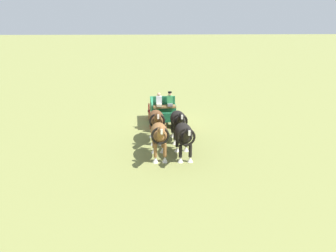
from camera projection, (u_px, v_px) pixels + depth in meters
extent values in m
plane|color=olive|center=(162.00, 123.00, 25.20)|extent=(220.00, 220.00, 0.00)
cube|color=#195B38|center=(162.00, 107.00, 24.86)|extent=(3.06, 1.74, 0.94)
cube|color=brown|center=(164.00, 106.00, 23.06)|extent=(0.63, 1.46, 0.12)
cube|color=#195B38|center=(165.00, 117.00, 22.86)|extent=(0.30, 1.29, 0.60)
cube|color=#195B38|center=(164.00, 100.00, 23.24)|extent=(0.13, 1.44, 0.55)
cube|color=red|center=(162.00, 115.00, 25.03)|extent=(3.29, 0.32, 0.16)
cylinder|color=red|center=(177.00, 120.00, 23.98)|extent=(1.13, 0.13, 1.13)
cylinder|color=black|center=(177.00, 120.00, 23.98)|extent=(0.21, 0.19, 0.20)
cylinder|color=red|center=(150.00, 120.00, 23.82)|extent=(1.13, 0.13, 1.13)
cylinder|color=black|center=(150.00, 120.00, 23.82)|extent=(0.21, 0.19, 0.20)
cylinder|color=red|center=(173.00, 110.00, 26.24)|extent=(1.13, 0.13, 1.13)
cylinder|color=black|center=(173.00, 110.00, 26.24)|extent=(0.21, 0.19, 0.20)
cylinder|color=red|center=(149.00, 111.00, 26.09)|extent=(1.13, 0.13, 1.13)
cylinder|color=black|center=(149.00, 111.00, 26.09)|extent=(0.21, 0.19, 0.20)
cylinder|color=brown|center=(166.00, 126.00, 22.37)|extent=(2.60, 0.23, 0.10)
cube|color=slate|center=(170.00, 105.00, 22.93)|extent=(0.42, 0.34, 0.16)
cube|color=#338C4C|center=(170.00, 100.00, 22.96)|extent=(0.26, 0.37, 0.55)
sphere|color=tan|center=(170.00, 94.00, 22.84)|extent=(0.22, 0.22, 0.22)
cylinder|color=black|center=(170.00, 92.00, 22.81)|extent=(0.24, 0.24, 0.08)
cube|color=#BCB293|center=(159.00, 105.00, 22.87)|extent=(0.42, 0.34, 0.16)
cube|color=silver|center=(159.00, 100.00, 22.90)|extent=(0.26, 0.37, 0.55)
sphere|color=tan|center=(159.00, 94.00, 22.78)|extent=(0.22, 0.22, 0.22)
ellipsoid|color=black|center=(178.00, 119.00, 21.34)|extent=(1.96, 1.01, 0.92)
cylinder|color=black|center=(183.00, 134.00, 20.95)|extent=(0.18, 0.18, 0.68)
cone|color=silver|center=(183.00, 142.00, 21.09)|extent=(0.30, 0.30, 0.29)
cylinder|color=black|center=(175.00, 134.00, 20.90)|extent=(0.18, 0.18, 0.68)
cone|color=silver|center=(175.00, 142.00, 21.05)|extent=(0.30, 0.30, 0.29)
cylinder|color=black|center=(181.00, 127.00, 22.22)|extent=(0.18, 0.18, 0.68)
cone|color=silver|center=(180.00, 134.00, 22.37)|extent=(0.30, 0.30, 0.29)
cylinder|color=black|center=(173.00, 127.00, 22.18)|extent=(0.18, 0.18, 0.68)
cone|color=silver|center=(172.00, 135.00, 22.33)|extent=(0.30, 0.30, 0.29)
cylinder|color=black|center=(180.00, 118.00, 20.06)|extent=(0.96, 0.41, 0.81)
ellipsoid|color=black|center=(181.00, 116.00, 19.63)|extent=(0.61, 0.29, 0.32)
cube|color=silver|center=(182.00, 117.00, 19.36)|extent=(0.06, 0.10, 0.24)
torus|color=black|center=(180.00, 121.00, 20.49)|extent=(0.17, 0.95, 0.94)
cylinder|color=black|center=(176.00, 119.00, 22.39)|extent=(0.14, 0.14, 0.80)
ellipsoid|color=brown|center=(156.00, 118.00, 21.21)|extent=(2.13, 1.00, 0.90)
cylinder|color=brown|center=(161.00, 134.00, 20.76)|extent=(0.18, 0.18, 0.73)
cone|color=silver|center=(161.00, 142.00, 20.92)|extent=(0.30, 0.30, 0.31)
cylinder|color=brown|center=(153.00, 134.00, 20.72)|extent=(0.18, 0.18, 0.73)
cone|color=silver|center=(153.00, 143.00, 20.88)|extent=(0.30, 0.30, 0.31)
cylinder|color=brown|center=(160.00, 126.00, 22.15)|extent=(0.18, 0.18, 0.73)
cone|color=silver|center=(160.00, 134.00, 22.31)|extent=(0.30, 0.30, 0.31)
cylinder|color=brown|center=(152.00, 127.00, 22.11)|extent=(0.18, 0.18, 0.73)
cone|color=silver|center=(152.00, 135.00, 22.27)|extent=(0.30, 0.30, 0.31)
cylinder|color=brown|center=(157.00, 118.00, 19.85)|extent=(0.96, 0.41, 0.81)
ellipsoid|color=brown|center=(158.00, 115.00, 19.42)|extent=(0.61, 0.29, 0.32)
cube|color=silver|center=(158.00, 117.00, 19.15)|extent=(0.06, 0.10, 0.24)
torus|color=black|center=(157.00, 121.00, 20.29)|extent=(0.16, 0.94, 0.93)
cylinder|color=black|center=(155.00, 118.00, 22.34)|extent=(0.14, 0.14, 0.80)
ellipsoid|color=black|center=(184.00, 133.00, 18.88)|extent=(2.22, 1.03, 0.93)
cylinder|color=black|center=(190.00, 151.00, 18.40)|extent=(0.18, 0.18, 0.67)
cone|color=silver|center=(190.00, 159.00, 18.54)|extent=(0.30, 0.30, 0.29)
cylinder|color=black|center=(180.00, 151.00, 18.35)|extent=(0.18, 0.18, 0.67)
cone|color=silver|center=(180.00, 160.00, 18.50)|extent=(0.30, 0.30, 0.29)
cylinder|color=black|center=(186.00, 141.00, 19.84)|extent=(0.18, 0.18, 0.67)
cone|color=silver|center=(186.00, 149.00, 19.99)|extent=(0.30, 0.30, 0.29)
cylinder|color=black|center=(177.00, 141.00, 19.80)|extent=(0.18, 0.18, 0.67)
cone|color=silver|center=(177.00, 149.00, 19.94)|extent=(0.30, 0.30, 0.29)
cylinder|color=black|center=(187.00, 134.00, 17.48)|extent=(0.96, 0.41, 0.81)
ellipsoid|color=black|center=(189.00, 131.00, 17.05)|extent=(0.61, 0.29, 0.32)
cube|color=silver|center=(189.00, 133.00, 16.78)|extent=(0.06, 0.10, 0.24)
torus|color=black|center=(186.00, 137.00, 17.92)|extent=(0.17, 0.96, 0.96)
cylinder|color=black|center=(181.00, 131.00, 20.05)|extent=(0.14, 0.14, 0.80)
ellipsoid|color=brown|center=(159.00, 132.00, 18.74)|extent=(2.02, 0.99, 0.90)
cylinder|color=brown|center=(165.00, 150.00, 18.33)|extent=(0.18, 0.18, 0.73)
cone|color=silver|center=(165.00, 159.00, 18.49)|extent=(0.30, 0.30, 0.31)
cylinder|color=brown|center=(155.00, 150.00, 18.29)|extent=(0.18, 0.18, 0.73)
cone|color=silver|center=(155.00, 160.00, 18.45)|extent=(0.30, 0.30, 0.31)
cylinder|color=brown|center=(163.00, 141.00, 19.65)|extent=(0.18, 0.18, 0.73)
cone|color=silver|center=(163.00, 150.00, 19.80)|extent=(0.30, 0.30, 0.31)
cylinder|color=brown|center=(154.00, 141.00, 19.60)|extent=(0.18, 0.18, 0.73)
cone|color=silver|center=(154.00, 150.00, 19.76)|extent=(0.30, 0.30, 0.31)
cylinder|color=brown|center=(161.00, 133.00, 17.43)|extent=(0.96, 0.41, 0.81)
ellipsoid|color=brown|center=(161.00, 130.00, 17.00)|extent=(0.61, 0.29, 0.32)
cube|color=silver|center=(162.00, 132.00, 16.73)|extent=(0.06, 0.10, 0.24)
torus|color=black|center=(160.00, 136.00, 17.87)|extent=(0.16, 0.93, 0.93)
cylinder|color=black|center=(158.00, 131.00, 19.82)|extent=(0.14, 0.14, 0.80)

